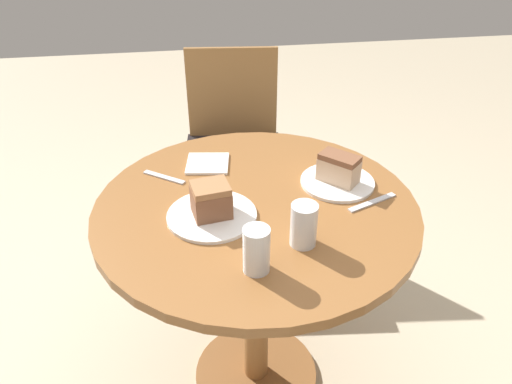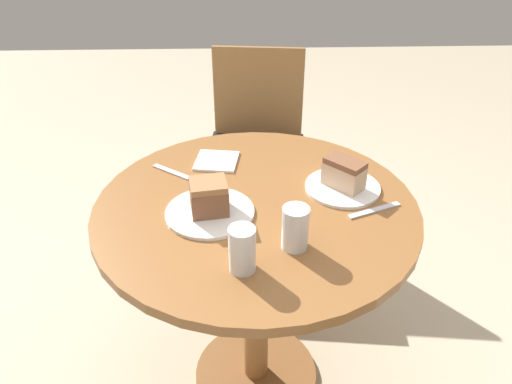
% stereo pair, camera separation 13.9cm
% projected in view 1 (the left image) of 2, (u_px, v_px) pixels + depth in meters
% --- Properties ---
extents(ground_plane, '(8.00, 8.00, 0.00)m').
position_uv_depth(ground_plane, '(256.00, 375.00, 1.83)').
color(ground_plane, beige).
extents(table, '(0.92, 0.92, 0.76)m').
position_uv_depth(table, '(256.00, 249.00, 1.51)').
color(table, brown).
rests_on(table, ground_plane).
extents(chair, '(0.48, 0.49, 0.90)m').
position_uv_depth(chair, '(233.00, 146.00, 2.30)').
color(chair, olive).
rests_on(chair, ground_plane).
extents(plate_near, '(0.22, 0.22, 0.01)m').
position_uv_depth(plate_near, '(337.00, 182.00, 1.51)').
color(plate_near, white).
rests_on(plate_near, table).
extents(plate_far, '(0.25, 0.25, 0.01)m').
position_uv_depth(plate_far, '(212.00, 215.00, 1.36)').
color(plate_far, white).
rests_on(plate_far, table).
extents(cake_slice_near, '(0.13, 0.13, 0.09)m').
position_uv_depth(cake_slice_near, '(339.00, 168.00, 1.48)').
color(cake_slice_near, beige).
rests_on(cake_slice_near, plate_near).
extents(cake_slice_far, '(0.11, 0.10, 0.09)m').
position_uv_depth(cake_slice_far, '(211.00, 200.00, 1.33)').
color(cake_slice_far, brown).
rests_on(cake_slice_far, plate_far).
extents(glass_lemonade, '(0.06, 0.06, 0.12)m').
position_uv_depth(glass_lemonade, '(256.00, 253.00, 1.16)').
color(glass_lemonade, beige).
rests_on(glass_lemonade, table).
extents(glass_water, '(0.07, 0.07, 0.12)m').
position_uv_depth(glass_water, '(304.00, 227.00, 1.24)').
color(glass_water, silver).
rests_on(glass_water, table).
extents(napkin_stack, '(0.15, 0.15, 0.01)m').
position_uv_depth(napkin_stack, '(208.00, 164.00, 1.60)').
color(napkin_stack, white).
rests_on(napkin_stack, table).
extents(fork, '(0.16, 0.08, 0.00)m').
position_uv_depth(fork, '(372.00, 202.00, 1.42)').
color(fork, silver).
rests_on(fork, table).
extents(spoon, '(0.13, 0.10, 0.00)m').
position_uv_depth(spoon, '(164.00, 177.00, 1.54)').
color(spoon, silver).
rests_on(spoon, table).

